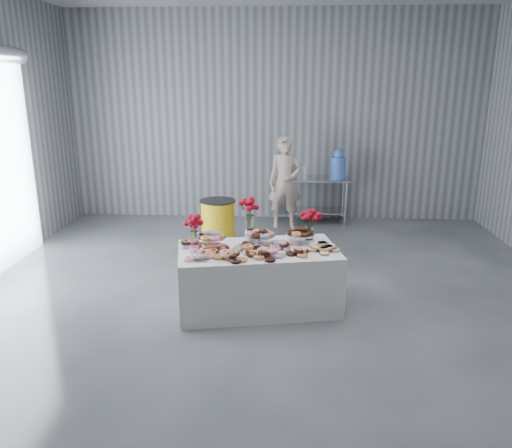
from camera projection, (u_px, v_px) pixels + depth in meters
The scene contains 16 objects.
ground at pixel (267, 317), 5.90m from camera, with size 9.00×9.00×0.00m, color #373A3F.
room_walls at pixel (243, 86), 5.24m from camera, with size 8.04×9.04×4.02m.
display_table at pixel (258, 278), 6.08m from camera, with size 1.90×1.00×0.75m, color silver.
prep_table at pixel (311, 192), 9.62m from camera, with size 1.50×0.60×0.90m.
donut_mounds at pixel (258, 247), 5.92m from camera, with size 1.80×0.80×0.09m, color #D7964E, non-canonical shape.
cake_stand_left at pixel (211, 236), 6.01m from camera, with size 0.36×0.36×0.17m.
cake_stand_mid at pixel (260, 234), 6.09m from camera, with size 0.36×0.36×0.17m.
cake_stand_right at pixel (300, 232), 6.15m from camera, with size 0.36×0.36×0.17m.
danish_pile at pixel (322, 246), 5.92m from camera, with size 0.48×0.48×0.11m, color white, non-canonical shape.
bouquet_left at pixel (194, 222), 6.03m from camera, with size 0.26×0.26×0.42m.
bouquet_right at pixel (310, 217), 6.27m from camera, with size 0.26×0.26×0.42m.
bouquet_center at pixel (250, 211), 6.20m from camera, with size 0.26×0.26×0.57m.
water_jug at pixel (338, 165), 9.44m from camera, with size 0.28×0.28×0.55m.
drink_bottles at pixel (295, 171), 9.42m from camera, with size 0.54×0.08×0.27m, color #268C33, non-canonical shape.
person at pixel (285, 183), 9.29m from camera, with size 0.63×0.41×1.72m, color #CC8C93.
trash_barrel at pixel (218, 222), 8.41m from camera, with size 0.60×0.60×0.77m.
Camera 1 is at (0.16, -5.35, 2.71)m, focal length 35.00 mm.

